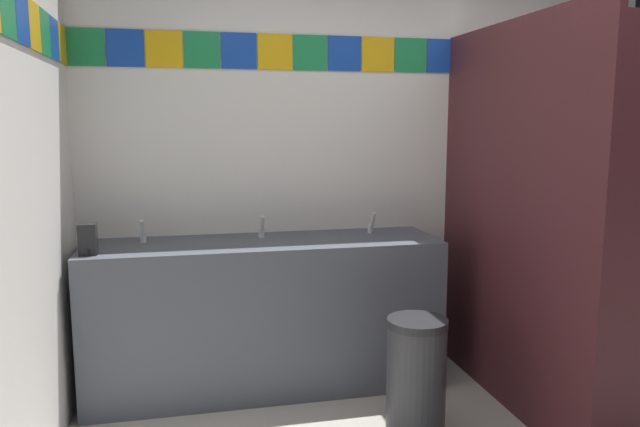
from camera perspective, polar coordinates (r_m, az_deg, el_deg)
wall_back at (r=3.91m, az=5.10°, el=5.41°), size 3.62×0.09×2.64m
vanity_counter at (r=3.59m, az=-5.18°, el=-9.16°), size 2.01×0.57×0.87m
faucet_left at (r=3.55m, az=-16.25°, el=-1.83°), size 0.04×0.10×0.14m
faucet_center at (r=3.57m, az=-5.47°, el=-1.48°), size 0.04×0.10×0.14m
faucet_right at (r=3.71m, az=4.84°, el=-1.08°), size 0.04×0.10×0.14m
soap_dispenser at (r=3.32m, az=-20.91°, el=-2.29°), size 0.09×0.09×0.16m
stall_divider at (r=3.26m, az=21.97°, el=-1.02°), size 0.92×1.55×2.06m
toilet at (r=4.23m, az=21.34°, el=-9.01°), size 0.39×0.49×0.74m
trash_bin at (r=3.14m, az=8.99°, el=-14.85°), size 0.30×0.30×0.59m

